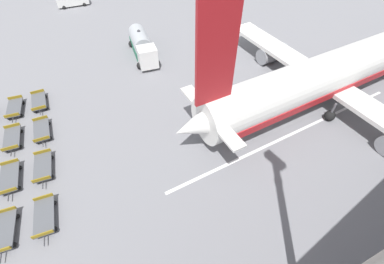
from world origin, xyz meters
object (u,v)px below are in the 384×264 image
baggage_dolly_row_mid_a_col_c (10,178)px  baggage_dolly_row_mid_a_col_d (4,231)px  baggage_dolly_row_mid_b_col_b (42,130)px  baggage_dolly_row_mid_b_col_d (44,216)px  airplane (334,72)px  baggage_dolly_row_mid_b_col_a (39,102)px  baggage_dolly_row_mid_a_col_b (12,138)px  baggage_dolly_row_mid_b_col_c (43,167)px  fuel_tanker_primary (142,45)px  baggage_dolly_row_mid_a_col_a (15,108)px

baggage_dolly_row_mid_a_col_c → baggage_dolly_row_mid_a_col_d: size_ratio=1.00×
baggage_dolly_row_mid_b_col_b → baggage_dolly_row_mid_b_col_d: 9.69m
airplane → baggage_dolly_row_mid_b_col_a: bearing=-122.5°
baggage_dolly_row_mid_a_col_b → baggage_dolly_row_mid_b_col_a: (-4.27, 3.44, 0.00)m
baggage_dolly_row_mid_a_col_c → baggage_dolly_row_mid_b_col_b: 5.54m
baggage_dolly_row_mid_b_col_c → baggage_dolly_row_mid_b_col_d: same height
fuel_tanker_primary → baggage_dolly_row_mid_a_col_d: (16.76, -20.08, -0.87)m
airplane → baggage_dolly_row_mid_b_col_b: airplane is taller
baggage_dolly_row_mid_a_col_d → baggage_dolly_row_mid_b_col_d: 2.67m
baggage_dolly_row_mid_a_col_d → baggage_dolly_row_mid_b_col_a: size_ratio=1.00×
baggage_dolly_row_mid_a_col_c → baggage_dolly_row_mid_b_col_c: same height
baggage_dolly_row_mid_a_col_d → baggage_dolly_row_mid_b_col_d: bearing=78.8°
baggage_dolly_row_mid_b_col_a → baggage_dolly_row_mid_a_col_c: bearing=-26.3°
baggage_dolly_row_mid_a_col_d → baggage_dolly_row_mid_b_col_b: size_ratio=1.00×
airplane → baggage_dolly_row_mid_b_col_c: bearing=-105.1°
airplane → baggage_dolly_row_mid_a_col_a: bearing=-120.9°
baggage_dolly_row_mid_b_col_c → baggage_dolly_row_mid_a_col_b: bearing=-163.3°
baggage_dolly_row_mid_a_col_d → baggage_dolly_row_mid_b_col_a: bearing=157.9°
baggage_dolly_row_mid_b_col_c → airplane: bearing=74.9°
baggage_dolly_row_mid_b_col_b → baggage_dolly_row_mid_b_col_c: 4.78m
fuel_tanker_primary → baggage_dolly_row_mid_b_col_a: size_ratio=2.25×
airplane → fuel_tanker_primary: airplane is taller
airplane → baggage_dolly_row_mid_b_col_d: (-3.06, -30.14, -2.65)m
baggage_dolly_row_mid_a_col_c → baggage_dolly_row_mid_b_col_a: bearing=153.7°
fuel_tanker_primary → baggage_dolly_row_mid_b_col_d: size_ratio=2.25×
baggage_dolly_row_mid_b_col_c → baggage_dolly_row_mid_b_col_d: bearing=-12.6°
airplane → baggage_dolly_row_mid_b_col_a: (-17.31, -27.18, -2.65)m
fuel_tanker_primary → baggage_dolly_row_mid_b_col_b: bearing=-63.0°
fuel_tanker_primary → baggage_dolly_row_mid_b_col_d: (17.28, -17.46, -0.87)m
baggage_dolly_row_mid_a_col_b → baggage_dolly_row_mid_b_col_b: bearing=78.7°
baggage_dolly_row_mid_b_col_b → baggage_dolly_row_mid_a_col_a: bearing=-163.5°
baggage_dolly_row_mid_b_col_c → baggage_dolly_row_mid_a_col_a: bearing=-177.0°
baggage_dolly_row_mid_b_col_c → baggage_dolly_row_mid_b_col_b: bearing=167.6°
baggage_dolly_row_mid_a_col_c → baggage_dolly_row_mid_b_col_a: (-9.01, 4.45, 0.00)m
baggage_dolly_row_mid_a_col_c → baggage_dolly_row_mid_b_col_b: (-4.23, 3.59, 0.00)m
baggage_dolly_row_mid_a_col_a → fuel_tanker_primary: bearing=98.9°
baggage_dolly_row_mid_b_col_b → baggage_dolly_row_mid_a_col_b: bearing=-101.3°
baggage_dolly_row_mid_a_col_b → baggage_dolly_row_mid_b_col_a: 5.48m
baggage_dolly_row_mid_a_col_d → baggage_dolly_row_mid_b_col_b: same height
fuel_tanker_primary → baggage_dolly_row_mid_b_col_d: 24.58m
baggage_dolly_row_mid_a_col_a → baggage_dolly_row_mid_a_col_b: bearing=-12.6°
baggage_dolly_row_mid_b_col_b → baggage_dolly_row_mid_b_col_a: bearing=169.8°
airplane → baggage_dolly_row_mid_a_col_b: size_ratio=9.75×
baggage_dolly_row_mid_a_col_b → baggage_dolly_row_mid_a_col_d: same height
fuel_tanker_primary → baggage_dolly_row_mid_a_col_d: fuel_tanker_primary is taller
baggage_dolly_row_mid_a_col_c → baggage_dolly_row_mid_b_col_d: size_ratio=1.00×
fuel_tanker_primary → baggage_dolly_row_mid_a_col_a: size_ratio=2.26×
airplane → fuel_tanker_primary: size_ratio=4.33×
fuel_tanker_primary → baggage_dolly_row_mid_a_col_d: size_ratio=2.26×
baggage_dolly_row_mid_a_col_d → baggage_dolly_row_mid_a_col_a: bearing=167.3°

